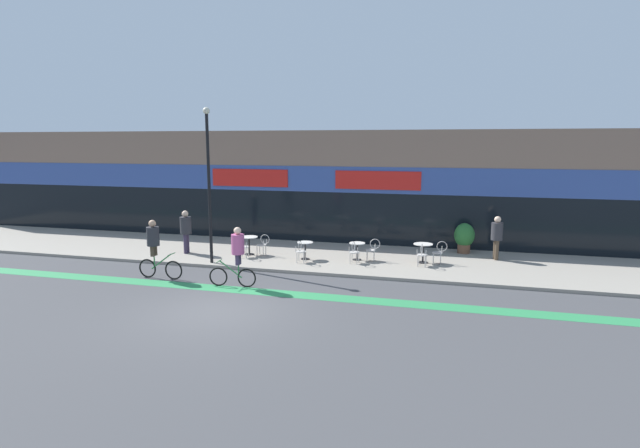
% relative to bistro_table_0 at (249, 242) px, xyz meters
% --- Properties ---
extents(ground_plane, '(120.00, 120.00, 0.00)m').
position_rel_bistro_table_0_xyz_m(ground_plane, '(1.78, -6.59, -0.67)').
color(ground_plane, '#424244').
extents(sidewalk_slab, '(40.00, 5.50, 0.12)m').
position_rel_bistro_table_0_xyz_m(sidewalk_slab, '(1.78, 0.66, -0.61)').
color(sidewalk_slab, gray).
rests_on(sidewalk_slab, ground).
extents(storefront_facade, '(40.00, 4.06, 5.38)m').
position_rel_bistro_table_0_xyz_m(storefront_facade, '(1.78, 5.37, 2.01)').
color(storefront_facade, '#7F6656').
rests_on(storefront_facade, ground).
extents(bike_lane_stripe, '(36.00, 0.70, 0.01)m').
position_rel_bistro_table_0_xyz_m(bike_lane_stripe, '(1.78, -4.52, -0.67)').
color(bike_lane_stripe, '#2D844C').
rests_on(bike_lane_stripe, ground).
extents(bistro_table_0, '(0.74, 0.74, 0.77)m').
position_rel_bistro_table_0_xyz_m(bistro_table_0, '(0.00, 0.00, 0.00)').
color(bistro_table_0, black).
rests_on(bistro_table_0, sidewalk_slab).
extents(bistro_table_1, '(0.65, 0.65, 0.71)m').
position_rel_bistro_table_0_xyz_m(bistro_table_1, '(2.54, -0.21, -0.05)').
color(bistro_table_1, black).
rests_on(bistro_table_1, sidewalk_slab).
extents(bistro_table_2, '(0.64, 0.64, 0.71)m').
position_rel_bistro_table_0_xyz_m(bistro_table_2, '(4.60, 0.22, -0.05)').
color(bistro_table_2, black).
rests_on(bistro_table_2, sidewalk_slab).
extents(bistro_table_3, '(0.75, 0.75, 0.76)m').
position_rel_bistro_table_0_xyz_m(bistro_table_3, '(7.20, 0.43, -0.00)').
color(bistro_table_3, black).
rests_on(bistro_table_3, sidewalk_slab).
extents(cafe_chair_0_near, '(0.42, 0.59, 0.90)m').
position_rel_bistro_table_0_xyz_m(cafe_chair_0_near, '(0.00, -0.63, -0.04)').
color(cafe_chair_0_near, '#B7B2AD').
rests_on(cafe_chair_0_near, sidewalk_slab).
extents(cafe_chair_0_side, '(0.58, 0.41, 0.90)m').
position_rel_bistro_table_0_xyz_m(cafe_chair_0_side, '(0.63, -0.00, -0.04)').
color(cafe_chair_0_side, '#B7B2AD').
rests_on(cafe_chair_0_side, sidewalk_slab).
extents(cafe_chair_1_near, '(0.41, 0.58, 0.90)m').
position_rel_bistro_table_0_xyz_m(cafe_chair_1_near, '(2.54, -0.83, -0.04)').
color(cafe_chair_1_near, '#B7B2AD').
rests_on(cafe_chair_1_near, sidewalk_slab).
extents(cafe_chair_2_near, '(0.43, 0.59, 0.90)m').
position_rel_bistro_table_0_xyz_m(cafe_chair_2_near, '(4.60, -0.41, -0.04)').
color(cafe_chair_2_near, '#B7B2AD').
rests_on(cafe_chair_2_near, sidewalk_slab).
extents(cafe_chair_2_side, '(0.60, 0.45, 0.90)m').
position_rel_bistro_table_0_xyz_m(cafe_chair_2_side, '(5.23, 0.22, -0.04)').
color(cafe_chair_2_side, '#B7B2AD').
rests_on(cafe_chair_2_side, sidewalk_slab).
extents(cafe_chair_3_near, '(0.43, 0.59, 0.90)m').
position_rel_bistro_table_0_xyz_m(cafe_chair_3_near, '(7.20, -0.20, -0.04)').
color(cafe_chair_3_near, '#B7B2AD').
rests_on(cafe_chair_3_near, sidewalk_slab).
extents(cafe_chair_3_side, '(0.58, 0.40, 0.90)m').
position_rel_bistro_table_0_xyz_m(cafe_chair_3_side, '(7.83, 0.43, -0.04)').
color(cafe_chair_3_side, '#B7B2AD').
rests_on(cafe_chair_3_side, sidewalk_slab).
extents(planter_pot, '(0.86, 0.86, 1.29)m').
position_rel_bistro_table_0_xyz_m(planter_pot, '(8.80, 2.67, 0.15)').
color(planter_pot, brown).
rests_on(planter_pot, sidewalk_slab).
extents(lamp_post, '(0.26, 0.26, 6.02)m').
position_rel_bistro_table_0_xyz_m(lamp_post, '(-0.88, -1.71, 2.87)').
color(lamp_post, black).
rests_on(lamp_post, sidewalk_slab).
extents(cyclist_0, '(1.64, 0.54, 2.05)m').
position_rel_bistro_table_0_xyz_m(cyclist_0, '(1.33, -4.18, 0.53)').
color(cyclist_0, black).
rests_on(cyclist_0, ground).
extents(cyclist_1, '(1.75, 0.48, 2.12)m').
position_rel_bistro_table_0_xyz_m(cyclist_1, '(-1.93, -3.93, 0.55)').
color(cyclist_1, black).
rests_on(cyclist_1, ground).
extents(pedestrian_near_end, '(0.57, 0.57, 1.78)m').
position_rel_bistro_table_0_xyz_m(pedestrian_near_end, '(10.03, 1.74, 0.50)').
color(pedestrian_near_end, '#4C3D2D').
rests_on(pedestrian_near_end, sidewalk_slab).
extents(pedestrian_far_end, '(0.52, 0.52, 1.84)m').
position_rel_bistro_table_0_xyz_m(pedestrian_far_end, '(-2.72, -0.42, 0.54)').
color(pedestrian_far_end, '#382D47').
rests_on(pedestrian_far_end, sidewalk_slab).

